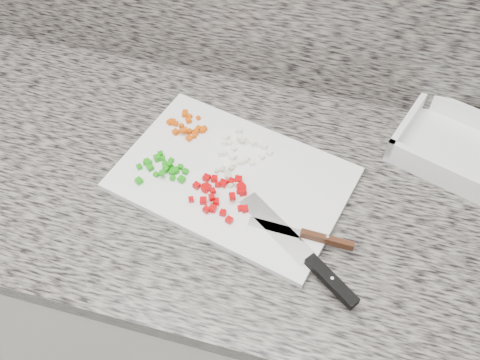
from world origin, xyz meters
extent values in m
cube|color=white|center=(0.00, 1.44, 0.43)|extent=(3.92, 0.62, 0.86)
cube|color=slate|center=(0.00, 1.44, 0.88)|extent=(3.96, 0.64, 0.04)
cube|color=white|center=(0.10, 1.44, 0.91)|extent=(0.49, 0.38, 0.01)
cube|color=#D34C04|center=(-0.06, 1.54, 0.92)|extent=(0.01, 0.01, 0.01)
cube|color=#D34C04|center=(-0.06, 1.54, 0.92)|extent=(0.01, 0.01, 0.01)
cube|color=#D34C04|center=(-0.04, 1.58, 0.92)|extent=(0.01, 0.01, 0.01)
cube|color=#D34C04|center=(-0.05, 1.54, 0.92)|extent=(0.01, 0.01, 0.01)
cube|color=#D34C04|center=(-0.03, 1.57, 0.92)|extent=(0.01, 0.01, 0.01)
cube|color=#D34C04|center=(0.00, 1.54, 0.92)|extent=(0.01, 0.01, 0.01)
cube|color=#D34C04|center=(-0.01, 1.51, 0.92)|extent=(0.01, 0.01, 0.01)
cube|color=#D34C04|center=(-0.02, 1.52, 0.93)|extent=(0.01, 0.01, 0.01)
cube|color=#D34C04|center=(-0.03, 1.52, 0.93)|extent=(0.01, 0.01, 0.01)
cube|color=#D34C04|center=(-0.03, 1.53, 0.93)|extent=(0.01, 0.01, 0.01)
cube|color=#D34C04|center=(0.00, 1.53, 0.92)|extent=(0.01, 0.01, 0.01)
cube|color=#D34C04|center=(0.00, 1.52, 0.92)|extent=(0.01, 0.01, 0.01)
cube|color=#D34C04|center=(-0.04, 1.52, 0.92)|extent=(0.01, 0.01, 0.01)
cube|color=#D34C04|center=(0.01, 1.54, 0.92)|extent=(0.01, 0.01, 0.01)
cube|color=#D34C04|center=(0.00, 1.52, 0.92)|extent=(0.01, 0.01, 0.01)
cube|color=#D34C04|center=(-0.01, 1.57, 0.92)|extent=(0.01, 0.01, 0.01)
cube|color=#D34C04|center=(-0.03, 1.56, 0.92)|extent=(0.02, 0.02, 0.01)
cube|color=#D34C04|center=(0.01, 1.54, 0.92)|extent=(0.01, 0.01, 0.01)
cube|color=#D34C04|center=(-0.04, 1.57, 0.92)|extent=(0.01, 0.01, 0.01)
cube|color=#D34C04|center=(-0.02, 1.53, 0.92)|extent=(0.01, 0.01, 0.01)
cube|color=#D34C04|center=(0.00, 1.52, 0.92)|extent=(0.01, 0.01, 0.01)
cube|color=white|center=(0.13, 1.53, 0.92)|extent=(0.01, 0.01, 0.01)
cube|color=white|center=(0.09, 1.51, 0.92)|extent=(0.01, 0.01, 0.01)
cube|color=white|center=(0.16, 1.52, 0.92)|extent=(0.01, 0.01, 0.01)
cube|color=white|center=(0.06, 1.52, 0.92)|extent=(0.01, 0.01, 0.01)
cube|color=white|center=(0.09, 1.54, 0.92)|extent=(0.01, 0.01, 0.01)
cube|color=white|center=(0.14, 1.50, 0.92)|extent=(0.01, 0.01, 0.01)
cube|color=white|center=(0.06, 1.53, 0.92)|extent=(0.01, 0.01, 0.01)
cube|color=white|center=(0.14, 1.53, 0.92)|extent=(0.01, 0.01, 0.01)
cube|color=white|center=(0.07, 1.52, 0.92)|extent=(0.01, 0.01, 0.01)
cube|color=white|center=(0.12, 1.49, 0.92)|extent=(0.02, 0.02, 0.01)
cube|color=white|center=(0.10, 1.53, 0.93)|extent=(0.01, 0.01, 0.01)
cube|color=white|center=(0.09, 1.48, 0.92)|extent=(0.02, 0.02, 0.01)
cube|color=white|center=(0.09, 1.47, 0.92)|extent=(0.01, 0.01, 0.01)
cube|color=white|center=(0.11, 1.48, 0.92)|extent=(0.01, 0.01, 0.01)
cube|color=white|center=(0.06, 1.49, 0.92)|extent=(0.02, 0.02, 0.01)
cube|color=white|center=(0.09, 1.53, 0.93)|extent=(0.01, 0.01, 0.01)
cube|color=white|center=(0.12, 1.54, 0.92)|extent=(0.02, 0.02, 0.01)
cube|color=white|center=(0.06, 1.53, 0.92)|extent=(0.01, 0.01, 0.01)
cube|color=white|center=(0.08, 1.56, 0.92)|extent=(0.02, 0.02, 0.01)
cube|color=white|center=(0.13, 1.48, 0.92)|extent=(0.01, 0.01, 0.01)
cube|color=white|center=(0.08, 1.49, 0.92)|extent=(0.02, 0.02, 0.01)
cube|color=white|center=(0.11, 1.48, 0.92)|extent=(0.01, 0.01, 0.01)
cube|color=white|center=(0.12, 1.48, 0.92)|extent=(0.01, 0.01, 0.01)
cube|color=white|center=(0.12, 1.53, 0.92)|extent=(0.02, 0.02, 0.01)
cube|color=#16910D|center=(-0.02, 1.43, 0.92)|extent=(0.01, 0.01, 0.01)
cube|color=#16910D|center=(-0.05, 1.44, 0.92)|extent=(0.02, 0.02, 0.01)
cube|color=#16910D|center=(-0.07, 1.38, 0.92)|extent=(0.02, 0.02, 0.01)
cube|color=#16910D|center=(-0.07, 1.43, 0.92)|extent=(0.01, 0.01, 0.01)
cube|color=#16910D|center=(-0.03, 1.42, 0.92)|extent=(0.01, 0.01, 0.01)
cube|color=#16910D|center=(-0.03, 1.44, 0.92)|extent=(0.01, 0.01, 0.01)
cube|color=#16910D|center=(-0.05, 1.45, 0.92)|extent=(0.01, 0.01, 0.01)
cube|color=#16910D|center=(-0.06, 1.42, 0.92)|extent=(0.02, 0.02, 0.01)
cube|color=#16910D|center=(0.01, 1.43, 0.92)|extent=(0.01, 0.01, 0.01)
cube|color=#16910D|center=(-0.08, 1.41, 0.92)|extent=(0.01, 0.01, 0.01)
cube|color=#16910D|center=(-0.03, 1.40, 0.93)|extent=(0.01, 0.01, 0.01)
cube|color=#16910D|center=(-0.04, 1.40, 0.92)|extent=(0.01, 0.01, 0.01)
cube|color=#16910D|center=(-0.02, 1.43, 0.93)|extent=(0.01, 0.01, 0.01)
cube|color=#16910D|center=(-0.07, 1.43, 0.92)|extent=(0.02, 0.02, 0.01)
cube|color=#16910D|center=(0.00, 1.43, 0.92)|extent=(0.01, 0.01, 0.01)
cube|color=#16910D|center=(-0.01, 1.42, 0.92)|extent=(0.01, 0.01, 0.01)
cube|color=#16910D|center=(0.01, 1.40, 0.92)|extent=(0.02, 0.02, 0.01)
cube|color=#16910D|center=(-0.01, 1.42, 0.92)|extent=(0.02, 0.02, 0.01)
cube|color=#16910D|center=(-0.04, 1.44, 0.92)|extent=(0.01, 0.01, 0.01)
cube|color=#16910D|center=(-0.01, 1.40, 0.92)|extent=(0.01, 0.01, 0.01)
cube|color=#16910D|center=(-0.03, 1.43, 0.92)|extent=(0.01, 0.01, 0.01)
cube|color=#16910D|center=(-0.01, 1.42, 0.92)|extent=(0.01, 0.01, 0.01)
cube|color=#C20206|center=(0.06, 1.39, 0.92)|extent=(0.01, 0.01, 0.01)
cube|color=#C20206|center=(0.06, 1.42, 0.92)|extent=(0.01, 0.01, 0.01)
cube|color=#C20206|center=(0.13, 1.41, 0.92)|extent=(0.01, 0.01, 0.01)
cube|color=#C20206|center=(0.06, 1.40, 0.92)|extent=(0.02, 0.02, 0.01)
cube|color=#C20206|center=(0.09, 1.35, 0.92)|extent=(0.01, 0.01, 0.01)
cube|color=#C20206|center=(0.07, 1.37, 0.92)|extent=(0.02, 0.02, 0.01)
cube|color=#C20206|center=(0.04, 1.40, 0.92)|extent=(0.02, 0.02, 0.01)
cube|color=#C20206|center=(0.09, 1.42, 0.92)|extent=(0.01, 0.01, 0.01)
cube|color=#C20206|center=(0.14, 1.37, 0.92)|extent=(0.01, 0.01, 0.01)
cube|color=#C20206|center=(0.11, 1.35, 0.92)|extent=(0.01, 0.01, 0.01)
cube|color=#C20206|center=(0.13, 1.42, 0.92)|extent=(0.02, 0.02, 0.01)
cube|color=#C20206|center=(0.08, 1.35, 0.92)|extent=(0.01, 0.01, 0.01)
cube|color=#C20206|center=(0.11, 1.35, 0.92)|extent=(0.01, 0.01, 0.01)
cube|color=#C20206|center=(0.08, 1.39, 0.93)|extent=(0.01, 0.01, 0.01)
cube|color=#C20206|center=(0.08, 1.37, 0.93)|extent=(0.01, 0.01, 0.01)
cube|color=#C20206|center=(0.08, 1.41, 0.92)|extent=(0.01, 0.01, 0.01)
cube|color=#C20206|center=(0.06, 1.40, 0.92)|extent=(0.02, 0.02, 0.01)
cube|color=#C20206|center=(0.12, 1.43, 0.92)|extent=(0.02, 0.02, 0.01)
cube|color=#C20206|center=(0.09, 1.36, 0.92)|extent=(0.01, 0.01, 0.01)
cube|color=#C20206|center=(0.09, 1.37, 0.92)|extent=(0.01, 0.01, 0.01)
cube|color=#C20206|center=(0.13, 1.41, 0.92)|extent=(0.02, 0.02, 0.01)
cube|color=#C20206|center=(0.10, 1.43, 0.92)|extent=(0.01, 0.01, 0.01)
cube|color=#C20206|center=(0.12, 1.39, 0.93)|extent=(0.02, 0.02, 0.01)
cube|color=#C20206|center=(0.15, 1.37, 0.92)|extent=(0.02, 0.02, 0.01)
cube|color=#C20206|center=(0.04, 1.37, 0.92)|extent=(0.01, 0.01, 0.01)
cube|color=#C20206|center=(0.06, 1.40, 0.92)|extent=(0.01, 0.01, 0.01)
cube|color=#C20206|center=(0.07, 1.42, 0.92)|extent=(0.01, 0.01, 0.01)
cube|color=#C20206|center=(0.12, 1.34, 0.92)|extent=(0.01, 0.01, 0.01)
cube|color=beige|center=(0.10, 1.42, 0.92)|extent=(0.01, 0.01, 0.01)
cube|color=beige|center=(0.07, 1.44, 0.92)|extent=(0.01, 0.01, 0.01)
cube|color=beige|center=(0.08, 1.45, 0.92)|extent=(0.01, 0.01, 0.01)
cube|color=beige|center=(0.11, 1.42, 0.92)|extent=(0.01, 0.01, 0.01)
cube|color=beige|center=(0.10, 1.44, 0.92)|extent=(0.01, 0.01, 0.01)
cube|color=beige|center=(0.11, 1.44, 0.92)|extent=(0.01, 0.01, 0.01)
cube|color=beige|center=(0.11, 1.42, 0.92)|extent=(0.01, 0.01, 0.01)
cube|color=beige|center=(0.09, 1.44, 0.92)|extent=(0.01, 0.01, 0.01)
cube|color=beige|center=(0.09, 1.44, 0.92)|extent=(0.01, 0.01, 0.01)
cube|color=beige|center=(0.08, 1.45, 0.92)|extent=(0.01, 0.01, 0.01)
cube|color=beige|center=(0.09, 1.46, 0.92)|extent=(0.01, 0.01, 0.01)
cube|color=silver|center=(0.21, 1.35, 0.92)|extent=(0.16, 0.13, 0.00)
cube|color=black|center=(0.32, 1.27, 0.92)|extent=(0.10, 0.08, 0.02)
cylinder|color=silver|center=(0.32, 1.27, 0.93)|extent=(0.01, 0.01, 0.00)
cube|color=silver|center=(0.21, 1.35, 0.92)|extent=(0.10, 0.02, 0.00)
cube|color=#401E10|center=(0.30, 1.34, 0.92)|extent=(0.10, 0.01, 0.02)
cylinder|color=silver|center=(0.30, 1.34, 0.93)|extent=(0.01, 0.01, 0.00)
cube|color=white|center=(0.53, 1.62, 0.91)|extent=(0.31, 0.26, 0.01)
cube|color=white|center=(0.50, 1.54, 0.93)|extent=(0.25, 0.09, 0.04)
cube|color=white|center=(0.41, 1.66, 0.93)|extent=(0.07, 0.18, 0.04)
camera|label=1|loc=(0.28, 0.84, 1.73)|focal=40.00mm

